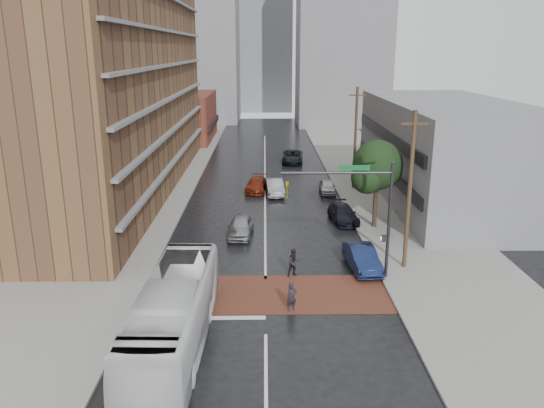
{
  "coord_description": "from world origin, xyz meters",
  "views": [
    {
      "loc": [
        -0.02,
        -27.03,
        13.41
      ],
      "look_at": [
        0.46,
        6.79,
        3.5
      ],
      "focal_mm": 35.0,
      "sensor_mm": 36.0,
      "label": 1
    }
  ],
  "objects_px": {
    "car_travel_c": "(256,185)",
    "car_parked_mid": "(343,214)",
    "transit_bus": "(174,314)",
    "car_travel_a": "(241,227)",
    "pedestrian_a": "(292,297)",
    "car_parked_far": "(327,186)",
    "suv_travel": "(292,157)",
    "pedestrian_b": "(294,263)",
    "car_travel_b": "(275,187)",
    "car_parked_near": "(362,258)"
  },
  "relations": [
    {
      "from": "pedestrian_b",
      "to": "car_parked_near",
      "type": "height_order",
      "value": "pedestrian_b"
    },
    {
      "from": "car_travel_c",
      "to": "car_parked_far",
      "type": "xyz_separation_m",
      "value": [
        6.89,
        -0.76,
        -0.02
      ]
    },
    {
      "from": "transit_bus",
      "to": "car_parked_mid",
      "type": "height_order",
      "value": "transit_bus"
    },
    {
      "from": "transit_bus",
      "to": "car_travel_c",
      "type": "distance_m",
      "value": 28.51
    },
    {
      "from": "transit_bus",
      "to": "pedestrian_a",
      "type": "bearing_deg",
      "value": 33.25
    },
    {
      "from": "transit_bus",
      "to": "car_parked_mid",
      "type": "xyz_separation_m",
      "value": [
        10.53,
        18.59,
        -1.0
      ]
    },
    {
      "from": "pedestrian_b",
      "to": "car_travel_a",
      "type": "bearing_deg",
      "value": 95.13
    },
    {
      "from": "pedestrian_a",
      "to": "pedestrian_b",
      "type": "bearing_deg",
      "value": 65.68
    },
    {
      "from": "car_travel_c",
      "to": "car_parked_mid",
      "type": "relative_size",
      "value": 0.99
    },
    {
      "from": "car_parked_near",
      "to": "car_parked_far",
      "type": "bearing_deg",
      "value": 84.6
    },
    {
      "from": "pedestrian_b",
      "to": "car_parked_near",
      "type": "xyz_separation_m",
      "value": [
        4.35,
        1.0,
        -0.12
      ]
    },
    {
      "from": "car_travel_c",
      "to": "car_parked_far",
      "type": "height_order",
      "value": "car_travel_c"
    },
    {
      "from": "car_travel_b",
      "to": "car_parked_mid",
      "type": "height_order",
      "value": "car_travel_b"
    },
    {
      "from": "transit_bus",
      "to": "pedestrian_b",
      "type": "xyz_separation_m",
      "value": [
        5.99,
        7.96,
        -0.79
      ]
    },
    {
      "from": "suv_travel",
      "to": "car_parked_near",
      "type": "relative_size",
      "value": 1.18
    },
    {
      "from": "pedestrian_a",
      "to": "pedestrian_b",
      "type": "distance_m",
      "value": 4.52
    },
    {
      "from": "car_travel_b",
      "to": "car_parked_near",
      "type": "bearing_deg",
      "value": -78.51
    },
    {
      "from": "pedestrian_a",
      "to": "transit_bus",
      "type": "bearing_deg",
      "value": -167.9
    },
    {
      "from": "pedestrian_b",
      "to": "car_travel_c",
      "type": "distance_m",
      "value": 20.5
    },
    {
      "from": "car_travel_b",
      "to": "suv_travel",
      "type": "xyz_separation_m",
      "value": [
        2.48,
        14.96,
        -0.0
      ]
    },
    {
      "from": "pedestrian_b",
      "to": "car_parked_mid",
      "type": "relative_size",
      "value": 0.38
    },
    {
      "from": "car_travel_b",
      "to": "car_travel_a",
      "type": "bearing_deg",
      "value": -107.99
    },
    {
      "from": "car_travel_a",
      "to": "car_parked_near",
      "type": "bearing_deg",
      "value": -34.34
    },
    {
      "from": "suv_travel",
      "to": "car_parked_far",
      "type": "xyz_separation_m",
      "value": [
        2.64,
        -14.29,
        -0.11
      ]
    },
    {
      "from": "transit_bus",
      "to": "car_travel_c",
      "type": "height_order",
      "value": "transit_bus"
    },
    {
      "from": "car_travel_c",
      "to": "pedestrian_a",
      "type": "bearing_deg",
      "value": -78.19
    },
    {
      "from": "transit_bus",
      "to": "car_travel_a",
      "type": "height_order",
      "value": "transit_bus"
    },
    {
      "from": "car_travel_a",
      "to": "car_travel_c",
      "type": "relative_size",
      "value": 0.95
    },
    {
      "from": "pedestrian_a",
      "to": "suv_travel",
      "type": "height_order",
      "value": "pedestrian_a"
    },
    {
      "from": "car_travel_a",
      "to": "suv_travel",
      "type": "relative_size",
      "value": 0.8
    },
    {
      "from": "car_travel_a",
      "to": "pedestrian_a",
      "type": "bearing_deg",
      "value": -70.62
    },
    {
      "from": "car_parked_mid",
      "to": "transit_bus",
      "type": "bearing_deg",
      "value": -126.41
    },
    {
      "from": "car_travel_c",
      "to": "suv_travel",
      "type": "xyz_separation_m",
      "value": [
        4.25,
        13.53,
        0.09
      ]
    },
    {
      "from": "transit_bus",
      "to": "car_parked_far",
      "type": "height_order",
      "value": "transit_bus"
    },
    {
      "from": "transit_bus",
      "to": "suv_travel",
      "type": "distance_m",
      "value": 42.53
    },
    {
      "from": "car_travel_c",
      "to": "car_parked_near",
      "type": "distance_m",
      "value": 20.55
    },
    {
      "from": "pedestrian_a",
      "to": "car_travel_a",
      "type": "relative_size",
      "value": 0.37
    },
    {
      "from": "car_travel_b",
      "to": "suv_travel",
      "type": "distance_m",
      "value": 15.16
    },
    {
      "from": "car_travel_c",
      "to": "car_parked_mid",
      "type": "xyz_separation_m",
      "value": [
        7.15,
        -9.71,
        0.01
      ]
    },
    {
      "from": "car_parked_mid",
      "to": "pedestrian_a",
      "type": "bearing_deg",
      "value": -114.88
    },
    {
      "from": "car_travel_a",
      "to": "suv_travel",
      "type": "bearing_deg",
      "value": 83.08
    },
    {
      "from": "pedestrian_a",
      "to": "suv_travel",
      "type": "bearing_deg",
      "value": 67.44
    },
    {
      "from": "car_parked_near",
      "to": "car_parked_far",
      "type": "xyz_separation_m",
      "value": [
        -0.07,
        18.57,
        -0.11
      ]
    },
    {
      "from": "car_travel_b",
      "to": "suv_travel",
      "type": "bearing_deg",
      "value": 75.91
    },
    {
      "from": "car_travel_b",
      "to": "car_parked_mid",
      "type": "bearing_deg",
      "value": -61.65
    },
    {
      "from": "car_travel_c",
      "to": "car_parked_mid",
      "type": "bearing_deg",
      "value": -46.94
    },
    {
      "from": "transit_bus",
      "to": "car_parked_mid",
      "type": "relative_size",
      "value": 2.63
    },
    {
      "from": "car_travel_b",
      "to": "car_parked_far",
      "type": "bearing_deg",
      "value": 2.68
    },
    {
      "from": "car_travel_c",
      "to": "car_parked_mid",
      "type": "height_order",
      "value": "car_parked_mid"
    },
    {
      "from": "car_travel_b",
      "to": "pedestrian_a",
      "type": "bearing_deg",
      "value": -93.54
    }
  ]
}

